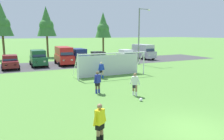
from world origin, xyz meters
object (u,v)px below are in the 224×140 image
at_px(soccer_ball, 141,100).
at_px(player_striker_near, 101,70).
at_px(player_defender_far, 135,84).
at_px(parked_car_slot_left, 10,62).
at_px(parked_car_slot_end, 143,51).
at_px(referee, 100,123).
at_px(parked_car_slot_right, 98,57).
at_px(street_lamp, 140,36).
at_px(player_midfield_center, 98,82).
at_px(parked_car_slot_center_left, 38,58).
at_px(parked_car_slot_center_right, 79,56).
at_px(parked_car_slot_far_right, 126,55).
at_px(parked_car_slot_center, 64,55).
at_px(soccer_goal, 110,64).

bearing_deg(soccer_ball, player_striker_near, 85.79).
height_order(player_defender_far, parked_car_slot_left, parked_car_slot_left).
height_order(player_striker_near, parked_car_slot_end, parked_car_slot_end).
xyz_separation_m(referee, player_striker_near, (5.06, 11.60, 0.00)).
xyz_separation_m(parked_car_slot_left, parked_car_slot_right, (11.93, -0.10, 0.00)).
distance_m(player_striker_near, street_lamp, 11.49).
distance_m(player_defender_far, parked_car_slot_right, 17.37).
distance_m(soccer_ball, parked_car_slot_end, 24.07).
xyz_separation_m(player_midfield_center, player_defender_far, (2.14, -1.72, 0.00)).
bearing_deg(parked_car_slot_left, parked_car_slot_center_left, 14.66).
relative_size(referee, parked_car_slot_right, 0.38).
distance_m(player_midfield_center, player_defender_far, 2.75).
bearing_deg(street_lamp, parked_car_slot_end, 51.27).
bearing_deg(parked_car_slot_center_right, soccer_ball, -95.54).
bearing_deg(referee, parked_car_slot_end, 52.38).
bearing_deg(parked_car_slot_far_right, parked_car_slot_left, -174.59).
height_order(soccer_ball, parked_car_slot_far_right, parked_car_slot_far_right).
relative_size(parked_car_slot_center_right, parked_car_slot_right, 1.09).
height_order(parked_car_slot_center_left, parked_car_slot_right, parked_car_slot_center_left).
relative_size(referee, player_defender_far, 1.00).
distance_m(referee, parked_car_slot_center_right, 24.22).
relative_size(parked_car_slot_right, street_lamp, 0.54).
height_order(player_striker_near, parked_car_slot_center, parked_car_slot_center).
xyz_separation_m(parked_car_slot_end, street_lamp, (-4.26, -5.31, 2.73)).
height_order(parked_car_slot_end, street_lamp, street_lamp).
height_order(player_striker_near, parked_car_slot_left, parked_car_slot_left).
bearing_deg(parked_car_slot_left, soccer_ball, -67.83).
distance_m(player_striker_near, parked_car_slot_left, 13.12).
bearing_deg(soccer_ball, player_midfield_center, 121.15).
height_order(parked_car_slot_center, parked_car_slot_far_right, parked_car_slot_center).
bearing_deg(referee, street_lamp, 52.71).
bearing_deg(parked_car_slot_far_right, street_lamp, -99.33).
bearing_deg(parked_car_slot_left, referee, -82.36).
relative_size(player_defender_far, street_lamp, 0.21).
height_order(soccer_ball, parked_car_slot_center_left, parked_car_slot_center_left).
distance_m(parked_car_slot_left, parked_car_slot_center, 7.00).
relative_size(player_defender_far, parked_car_slot_center_right, 0.35).
xyz_separation_m(soccer_goal, street_lamp, (7.55, 5.94, 2.78)).
height_order(soccer_goal, parked_car_slot_right, soccer_goal).
bearing_deg(player_striker_near, parked_car_slot_far_right, 51.17).
relative_size(player_defender_far, parked_car_slot_center_left, 0.35).
relative_size(parked_car_slot_center, parked_car_slot_far_right, 1.15).
distance_m(parked_car_slot_center_right, parked_car_slot_end, 11.75).
xyz_separation_m(player_defender_far, parked_car_slot_center_right, (1.58, 18.34, 0.29)).
bearing_deg(street_lamp, player_striker_near, -143.08).
bearing_deg(parked_car_slot_right, soccer_ball, -103.92).
distance_m(soccer_ball, parked_car_slot_right, 18.71).
relative_size(soccer_goal, player_midfield_center, 4.54).
xyz_separation_m(soccer_goal, player_defender_far, (-1.51, -7.26, -0.47)).
bearing_deg(parked_car_slot_center, street_lamp, -23.98).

